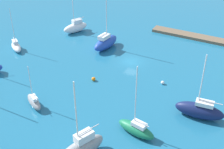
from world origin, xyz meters
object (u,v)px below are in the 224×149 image
(mooring_buoy_orange, at_px, (94,79))
(sailboat_gray_mid_basin, at_px, (81,148))
(sailboat_white_west_end, at_px, (16,46))
(sailboat_navy_far_north, at_px, (200,110))
(pier_dock, at_px, (192,36))
(sailboat_gray_center_basin, at_px, (34,102))
(sailboat_white_near_pier, at_px, (76,27))
(mooring_buoy_white, at_px, (163,83))
(sailboat_blue_east_end, at_px, (106,42))
(sailboat_green_lone_north, at_px, (136,129))

(mooring_buoy_orange, bearing_deg, sailboat_gray_mid_basin, 116.32)
(sailboat_white_west_end, distance_m, sailboat_navy_far_north, 42.66)
(pier_dock, relative_size, sailboat_gray_center_basin, 2.60)
(sailboat_white_near_pier, distance_m, mooring_buoy_orange, 23.57)
(mooring_buoy_white, relative_size, mooring_buoy_orange, 0.86)
(pier_dock, relative_size, sailboat_white_west_end, 2.03)
(sailboat_blue_east_end, relative_size, mooring_buoy_orange, 17.84)
(mooring_buoy_orange, bearing_deg, sailboat_navy_far_north, 176.28)
(sailboat_gray_mid_basin, distance_m, sailboat_navy_far_north, 19.83)
(sailboat_white_west_end, relative_size, sailboat_white_near_pier, 0.92)
(sailboat_white_west_end, bearing_deg, sailboat_navy_far_north, 28.87)
(sailboat_gray_mid_basin, relative_size, sailboat_green_lone_north, 1.08)
(sailboat_blue_east_end, relative_size, mooring_buoy_white, 20.71)
(sailboat_green_lone_north, height_order, sailboat_navy_far_north, sailboat_green_lone_north)
(sailboat_white_west_end, relative_size, sailboat_blue_east_end, 0.71)
(sailboat_green_lone_north, relative_size, sailboat_gray_center_basin, 1.52)
(sailboat_white_near_pier, relative_size, sailboat_gray_center_basin, 1.39)
(pier_dock, relative_size, sailboat_white_near_pier, 1.87)
(sailboat_white_near_pier, bearing_deg, mooring_buoy_white, 89.29)
(sailboat_white_west_end, bearing_deg, pier_dock, 71.85)
(sailboat_blue_east_end, distance_m, mooring_buoy_white, 18.47)
(sailboat_white_west_end, height_order, sailboat_gray_center_basin, sailboat_white_west_end)
(mooring_buoy_orange, bearing_deg, sailboat_white_west_end, -7.45)
(sailboat_gray_mid_basin, xyz_separation_m, sailboat_white_near_pier, (24.28, -34.67, -0.25))
(sailboat_white_west_end, bearing_deg, sailboat_white_near_pier, 101.26)
(sailboat_white_west_end, height_order, sailboat_white_near_pier, sailboat_white_near_pier)
(pier_dock, height_order, sailboat_white_west_end, sailboat_white_west_end)
(sailboat_white_west_end, xyz_separation_m, mooring_buoy_white, (-34.05, -2.20, -0.56))
(sailboat_green_lone_north, relative_size, mooring_buoy_orange, 14.99)
(pier_dock, bearing_deg, mooring_buoy_white, 92.18)
(sailboat_white_west_end, xyz_separation_m, sailboat_white_near_pier, (-6.28, -14.60, 0.42))
(sailboat_green_lone_north, bearing_deg, pier_dock, -76.48)
(sailboat_gray_center_basin, bearing_deg, mooring_buoy_white, -106.20)
(sailboat_navy_far_north, bearing_deg, sailboat_gray_center_basin, 16.49)
(sailboat_white_west_end, distance_m, sailboat_gray_center_basin, 22.53)
(sailboat_navy_far_north, bearing_deg, sailboat_white_west_end, -11.15)
(pier_dock, distance_m, sailboat_gray_center_basin, 42.64)
(pier_dock, relative_size, sailboat_blue_east_end, 1.44)
(sailboat_white_west_end, bearing_deg, mooring_buoy_orange, 27.08)
(sailboat_gray_mid_basin, bearing_deg, sailboat_gray_center_basin, -91.99)
(sailboat_navy_far_north, distance_m, sailboat_white_near_pier, 40.77)
(sailboat_gray_center_basin, xyz_separation_m, mooring_buoy_orange, (-4.68, -11.45, -0.54))
(pier_dock, relative_size, sailboat_navy_far_north, 1.76)
(sailboat_gray_center_basin, bearing_deg, mooring_buoy_orange, -83.20)
(sailboat_navy_far_north, relative_size, sailboat_gray_center_basin, 1.48)
(sailboat_green_lone_north, height_order, sailboat_white_near_pier, sailboat_green_lone_north)
(sailboat_white_west_end, xyz_separation_m, sailboat_navy_far_north, (-42.45, 4.21, 0.52))
(sailboat_gray_mid_basin, bearing_deg, pier_dock, -161.75)
(sailboat_gray_mid_basin, xyz_separation_m, sailboat_blue_east_end, (13.14, -30.23, -0.08))
(sailboat_gray_mid_basin, distance_m, sailboat_blue_east_end, 32.96)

